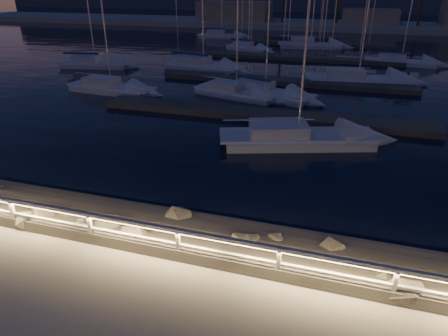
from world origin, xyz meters
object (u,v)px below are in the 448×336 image
at_px(sailboat_b, 109,87).
at_px(sailboat_g, 263,91).
at_px(sailboat_j, 202,65).
at_px(sailboat_k, 399,61).
at_px(sailboat_c, 294,136).
at_px(sailboat_e, 94,63).
at_px(sailboat_m, 220,35).
at_px(guard_rail, 145,231).
at_px(sailboat_l, 355,78).
at_px(sailboat_n, 309,44).
at_px(sailboat_f, 234,91).
at_px(sailboat_i, 247,47).

xyz_separation_m(sailboat_b, sailboat_g, (12.18, 2.36, -0.01)).
height_order(sailboat_j, sailboat_k, sailboat_j).
relative_size(sailboat_c, sailboat_j, 1.01).
relative_size(sailboat_e, sailboat_m, 0.97).
bearing_deg(sailboat_k, guard_rail, -99.75).
distance_m(sailboat_b, sailboat_e, 11.06).
height_order(sailboat_l, sailboat_n, sailboat_l).
bearing_deg(sailboat_c, guard_rail, -121.96).
distance_m(sailboat_b, sailboat_m, 34.60).
bearing_deg(sailboat_b, sailboat_j, 74.12).
relative_size(guard_rail, sailboat_k, 3.48).
relative_size(sailboat_c, sailboat_n, 0.99).
relative_size(guard_rail, sailboat_b, 3.51).
distance_m(sailboat_g, sailboat_m, 34.98).
xyz_separation_m(guard_rail, sailboat_m, (-14.50, 53.56, -0.92)).
relative_size(sailboat_c, sailboat_f, 1.22).
xyz_separation_m(sailboat_k, sailboat_n, (-10.58, 9.17, 0.07)).
bearing_deg(sailboat_f, sailboat_b, -154.97).
bearing_deg(sailboat_l, sailboat_c, -107.46).
relative_size(sailboat_b, sailboat_c, 0.86).
height_order(sailboat_i, sailboat_k, sailboat_k).
bearing_deg(sailboat_c, sailboat_m, 94.12).
xyz_separation_m(sailboat_j, sailboat_n, (8.79, 18.00, 0.01)).
distance_m(sailboat_c, sailboat_e, 27.75).
height_order(sailboat_e, sailboat_g, sailboat_g).
height_order(sailboat_b, sailboat_c, sailboat_c).
xyz_separation_m(sailboat_f, sailboat_l, (8.96, 7.35, 0.03)).
relative_size(sailboat_c, sailboat_l, 0.95).
distance_m(sailboat_g, sailboat_j, 11.51).
relative_size(sailboat_j, sailboat_m, 1.12).
distance_m(sailboat_i, sailboat_l, 20.21).
height_order(sailboat_b, sailboat_f, sailboat_b).
xyz_separation_m(sailboat_k, sailboat_m, (-24.93, 15.16, 0.05)).
distance_m(guard_rail, sailboat_i, 43.66).
relative_size(sailboat_g, sailboat_i, 1.21).
bearing_deg(sailboat_j, sailboat_b, -100.35).
relative_size(sailboat_b, sailboat_g, 0.95).
relative_size(sailboat_j, sailboat_k, 1.14).
relative_size(guard_rail, sailboat_m, 3.42).
xyz_separation_m(sailboat_c, sailboat_m, (-17.35, 41.64, 0.01)).
bearing_deg(guard_rail, sailboat_b, 124.48).
height_order(sailboat_f, sailboat_k, sailboat_k).
bearing_deg(sailboat_f, sailboat_n, 99.86).
relative_size(sailboat_i, sailboat_n, 0.74).
relative_size(sailboat_g, sailboat_k, 1.04).
height_order(sailboat_b, sailboat_m, sailboat_m).
height_order(sailboat_c, sailboat_l, sailboat_l).
distance_m(guard_rail, sailboat_n, 47.57).
bearing_deg(sailboat_i, guard_rail, -57.29).
distance_m(sailboat_f, sailboat_i, 22.84).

